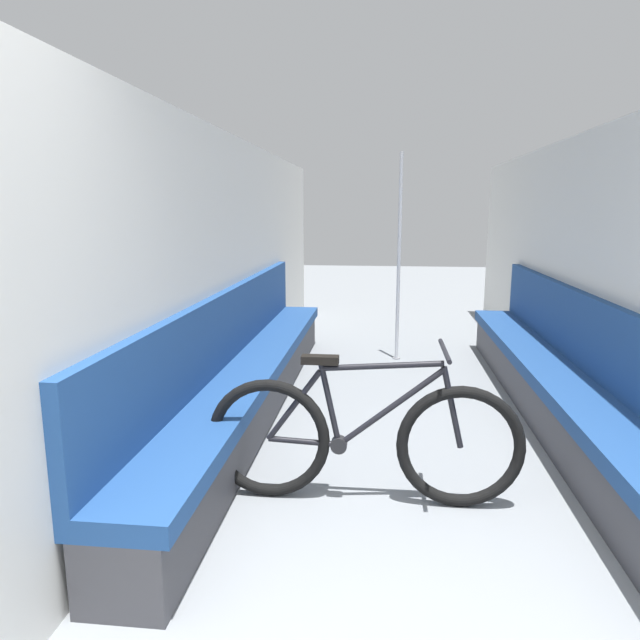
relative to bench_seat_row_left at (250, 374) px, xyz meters
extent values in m
cube|color=silver|center=(-0.24, -0.11, 0.78)|extent=(0.10, 9.14, 2.17)
cube|color=silver|center=(2.60, -0.11, 0.78)|extent=(0.10, 9.14, 2.17)
cube|color=#3D3D42|center=(0.03, 0.00, -0.14)|extent=(0.39, 4.80, 0.34)
cube|color=navy|center=(0.03, 0.00, 0.08)|extent=(0.45, 4.80, 0.10)
cube|color=navy|center=(-0.16, 0.00, 0.40)|extent=(0.07, 4.80, 0.54)
cube|color=#3D3D42|center=(2.32, 0.00, -0.14)|extent=(0.39, 4.80, 0.34)
cube|color=navy|center=(2.32, 0.00, 0.08)|extent=(0.45, 4.80, 0.10)
cube|color=navy|center=(2.51, 0.00, 0.40)|extent=(0.07, 4.80, 0.54)
torus|color=black|center=(0.42, -1.32, 0.03)|extent=(0.68, 0.06, 0.68)
torus|color=black|center=(1.46, -1.32, 0.03)|extent=(0.68, 0.06, 0.68)
cylinder|color=black|center=(0.61, -1.32, 0.02)|extent=(0.39, 0.03, 0.05)
cylinder|color=black|center=(0.56, -1.32, 0.23)|extent=(0.31, 0.03, 0.41)
cylinder|color=black|center=(0.76, -1.32, 0.25)|extent=(0.14, 0.03, 0.48)
cylinder|color=black|center=(1.08, -1.32, 0.23)|extent=(0.57, 0.03, 0.47)
cylinder|color=black|center=(1.03, -1.32, 0.46)|extent=(0.65, 0.03, 0.08)
cylinder|color=black|center=(1.41, -1.32, 0.25)|extent=(0.14, 0.03, 0.45)
cylinder|color=black|center=(0.81, -1.32, 0.01)|extent=(0.09, 0.06, 0.09)
cube|color=black|center=(0.70, -1.32, 0.49)|extent=(0.20, 0.07, 0.04)
cylinder|color=black|center=(1.35, -1.32, 0.56)|extent=(0.02, 0.46, 0.02)
cylinder|color=gray|center=(1.19, 1.76, -0.30)|extent=(0.08, 0.08, 0.01)
cylinder|color=silver|center=(1.19, 1.76, 0.77)|extent=(0.04, 0.04, 2.15)
camera|label=1|loc=(1.03, -4.24, 1.28)|focal=32.00mm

